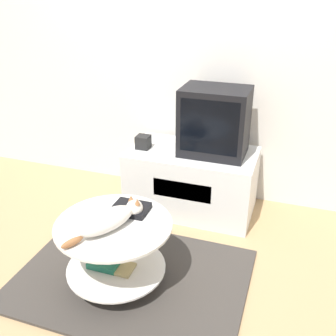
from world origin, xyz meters
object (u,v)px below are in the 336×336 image
tv (214,122)px  speaker (143,142)px  dvd_box (131,208)px  cat (110,219)px

tv → speaker: bearing=-171.1°
tv → speaker: 0.60m
tv → dvd_box: 1.01m
tv → cat: tv is taller
tv → cat: bearing=-107.4°
tv → dvd_box: (-0.31, -0.91, -0.31)m
dvd_box → cat: 0.21m
speaker → cat: (0.21, -1.03, -0.06)m
dvd_box → cat: bearing=-101.1°
tv → cat: (-0.35, -1.12, -0.27)m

